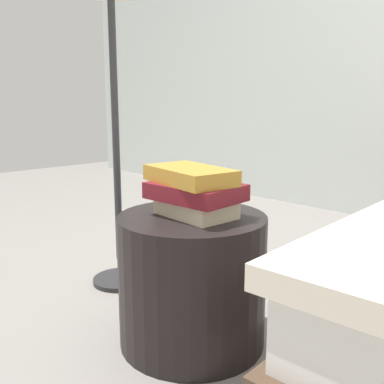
# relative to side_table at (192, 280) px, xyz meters

# --- Properties ---
(ground_plane) EXTENTS (8.00, 8.00, 0.00)m
(ground_plane) POSITION_rel_side_table_xyz_m (0.00, 0.00, -0.21)
(ground_plane) COLOR gray
(side_table) EXTENTS (0.47, 0.47, 0.43)m
(side_table) POSITION_rel_side_table_xyz_m (0.00, 0.00, 0.00)
(side_table) COLOR black
(side_table) RESTS_ON ground_plane
(book_cream) EXTENTS (0.24, 0.17, 0.05)m
(book_cream) POSITION_rel_side_table_xyz_m (0.01, 0.01, 0.24)
(book_cream) COLOR beige
(book_cream) RESTS_ON side_table
(book_maroon) EXTENTS (0.28, 0.22, 0.05)m
(book_maroon) POSITION_rel_side_table_xyz_m (0.01, 0.01, 0.29)
(book_maroon) COLOR maroon
(book_maroon) RESTS_ON book_cream
(book_ochre) EXTENTS (0.31, 0.21, 0.05)m
(book_ochre) POSITION_rel_side_table_xyz_m (-0.01, -0.00, 0.34)
(book_ochre) COLOR #B7842D
(book_ochre) RESTS_ON book_maroon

